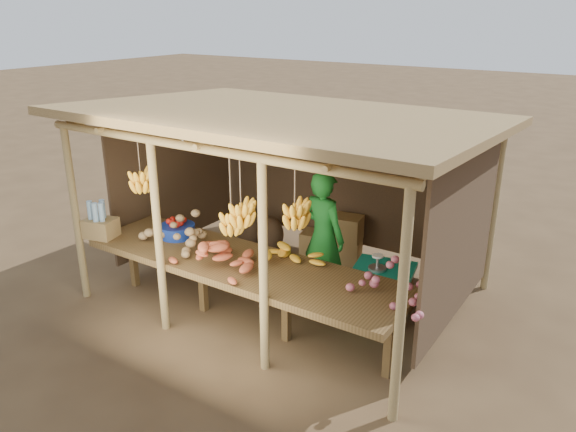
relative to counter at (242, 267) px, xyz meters
The scene contains 13 objects.
ground 1.20m from the counter, 90.00° to the left, with size 60.00×60.00×0.00m, color brown.
stall_structure 1.46m from the counter, 89.49° to the left, with size 4.70×3.50×2.43m.
counter is the anchor object (origin of this frame).
potato_heap 0.95m from the counter, behind, with size 1.02×0.61×0.37m, color #A38154, non-canonical shape.
sweet_potato_heap 0.37m from the counter, 120.93° to the right, with size 0.96×0.57×0.36m, color #C75733, non-canonical shape.
onion_heap 1.70m from the counter, ahead, with size 0.87×0.52×0.36m, color #C35F6E, non-canonical shape.
banana_pile 0.62m from the counter, 30.41° to the left, with size 0.63×0.38×0.35m, color yellow, non-canonical shape.
tomato_basin 1.14m from the counter, behind, with size 0.43×0.43×0.23m.
bottle_box 1.95m from the counter, 169.15° to the right, with size 0.43×0.37×0.47m.
vendor 1.15m from the counter, 66.72° to the left, with size 0.61×0.40×1.67m, color #186C21.
tarp_crate 1.70m from the counter, 40.44° to the left, with size 0.79×0.71×0.82m.
carton_stack 2.19m from the counter, 88.96° to the left, with size 0.96×0.42×0.69m.
burlap_sacks 2.42m from the counter, 121.11° to the left, with size 0.80×0.42×0.57m.
Camera 1 is at (3.55, -5.43, 3.45)m, focal length 35.00 mm.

